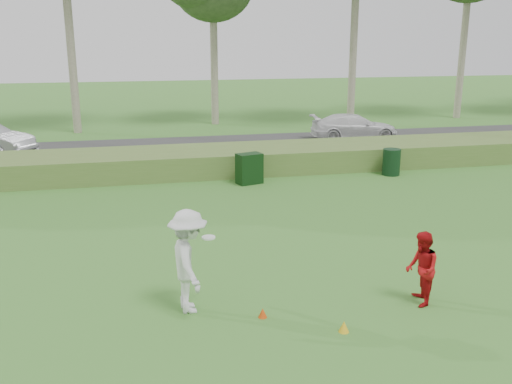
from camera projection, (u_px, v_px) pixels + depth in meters
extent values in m
plane|color=#306E24|center=(299.00, 305.00, 11.52)|extent=(120.00, 120.00, 0.00)
cube|color=#4A6D2B|center=(212.00, 160.00, 22.69)|extent=(80.00, 3.00, 0.90)
cube|color=#2D2D2D|center=(198.00, 148.00, 27.51)|extent=(80.00, 6.00, 0.06)
cylinder|color=gray|center=(214.00, 27.00, 33.47)|extent=(0.44, 0.44, 11.50)
cylinder|color=gray|center=(355.00, 4.00, 32.93)|extent=(0.44, 0.44, 14.00)
cylinder|color=gray|center=(466.00, 11.00, 35.89)|extent=(0.44, 0.44, 13.50)
imported|color=silver|center=(189.00, 261.00, 11.06)|extent=(0.86, 1.39, 2.07)
cylinder|color=white|center=(208.00, 237.00, 11.02)|extent=(0.27, 0.27, 0.03)
imported|color=#A80E11|center=(422.00, 269.00, 11.39)|extent=(0.75, 0.87, 1.52)
cone|color=#D8420B|center=(263.00, 313.00, 11.00)|extent=(0.17, 0.17, 0.19)
cone|color=yellow|center=(344.00, 327.00, 10.46)|extent=(0.20, 0.20, 0.22)
cube|color=black|center=(249.00, 169.00, 20.84)|extent=(1.02, 0.79, 1.12)
cylinder|color=black|center=(391.00, 162.00, 22.14)|extent=(0.68, 0.68, 1.02)
imported|color=silver|center=(354.00, 127.00, 29.37)|extent=(4.65, 2.37, 1.29)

